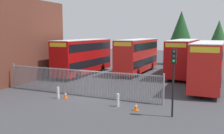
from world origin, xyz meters
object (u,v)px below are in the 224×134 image
object	(u,v)px
traffic_light_kerbside	(174,70)
traffic_cone_mid_forecourt	(65,95)
double_decker_bus_near_gate	(208,63)
traffic_cone_by_gate	(136,106)
double_decker_bus_behind_fence_right	(138,54)
double_decker_bus_far_back	(183,56)
bollard_near_left	(58,93)
double_decker_bus_behind_fence_left	(84,55)
bollard_center_front	(118,100)

from	to	relation	value
traffic_light_kerbside	traffic_cone_mid_forecourt	bearing A→B (deg)	172.81
double_decker_bus_near_gate	traffic_cone_by_gate	size ratio (longest dim) A/B	18.32
traffic_cone_by_gate	traffic_light_kerbside	distance (m)	3.70
double_decker_bus_behind_fence_right	traffic_cone_mid_forecourt	bearing A→B (deg)	-93.66
double_decker_bus_far_back	traffic_cone_by_gate	bearing A→B (deg)	-92.15
traffic_cone_by_gate	traffic_cone_mid_forecourt	size ratio (longest dim) A/B	1.00
bollard_near_left	traffic_light_kerbside	xyz separation A→B (m)	(9.33, -0.84, 2.51)
double_decker_bus_behind_fence_right	bollard_near_left	bearing A→B (deg)	-95.48
double_decker_bus_near_gate	double_decker_bus_behind_fence_left	world-z (taller)	same
double_decker_bus_near_gate	double_decker_bus_far_back	distance (m)	7.10
double_decker_bus_near_gate	double_decker_bus_behind_fence_right	world-z (taller)	same
double_decker_bus_near_gate	double_decker_bus_behind_fence_left	bearing A→B (deg)	172.35
double_decker_bus_behind_fence_right	bollard_center_front	size ratio (longest dim) A/B	11.38
double_decker_bus_behind_fence_right	traffic_cone_mid_forecourt	world-z (taller)	double_decker_bus_behind_fence_right
double_decker_bus_far_back	traffic_light_kerbside	world-z (taller)	double_decker_bus_far_back
double_decker_bus_behind_fence_left	traffic_light_kerbside	xyz separation A→B (m)	(13.57, -12.16, 0.56)
traffic_cone_mid_forecourt	bollard_near_left	bearing A→B (deg)	-151.98
double_decker_bus_far_back	traffic_light_kerbside	distance (m)	16.55
traffic_light_kerbside	traffic_cone_by_gate	bearing A→B (deg)	172.68
double_decker_bus_behind_fence_right	double_decker_bus_behind_fence_left	bearing A→B (deg)	-143.43
bollard_near_left	traffic_cone_by_gate	size ratio (longest dim) A/B	1.61
bollard_center_front	traffic_cone_mid_forecourt	size ratio (longest dim) A/B	1.61
double_decker_bus_far_back	double_decker_bus_near_gate	bearing A→B (deg)	-62.15
double_decker_bus_far_back	double_decker_bus_behind_fence_left	bearing A→B (deg)	-159.88
double_decker_bus_near_gate	traffic_cone_mid_forecourt	bearing A→B (deg)	-138.49
traffic_cone_by_gate	bollard_center_front	bearing A→B (deg)	166.24
double_decker_bus_behind_fence_right	double_decker_bus_far_back	xyz separation A→B (m)	(5.92, 0.01, 0.00)
double_decker_bus_near_gate	traffic_cone_mid_forecourt	distance (m)	13.80
double_decker_bus_far_back	bollard_near_left	xyz separation A→B (m)	(-7.41, -15.59, -1.95)
bollard_near_left	bollard_center_front	distance (m)	5.32
double_decker_bus_behind_fence_right	double_decker_bus_near_gate	bearing A→B (deg)	-34.16
traffic_cone_by_gate	traffic_light_kerbside	bearing A→B (deg)	-7.32
double_decker_bus_far_back	traffic_light_kerbside	xyz separation A→B (m)	(1.92, -16.43, 0.56)
bollard_near_left	traffic_cone_mid_forecourt	xyz separation A→B (m)	(0.51, 0.27, -0.19)
bollard_center_front	traffic_cone_by_gate	distance (m)	1.55
double_decker_bus_near_gate	traffic_cone_mid_forecourt	world-z (taller)	double_decker_bus_near_gate
bollard_center_front	traffic_light_kerbside	bearing A→B (deg)	-9.75
double_decker_bus_behind_fence_right	bollard_center_front	xyz separation A→B (m)	(3.82, -15.72, -1.95)
bollard_near_left	bollard_center_front	xyz separation A→B (m)	(5.31, -0.15, 0.00)
bollard_near_left	traffic_cone_mid_forecourt	world-z (taller)	bollard_near_left
double_decker_bus_near_gate	bollard_near_left	xyz separation A→B (m)	(-10.73, -9.31, -1.95)
bollard_center_front	traffic_cone_by_gate	size ratio (longest dim) A/B	1.61
traffic_cone_by_gate	double_decker_bus_behind_fence_left	bearing A→B (deg)	133.02
double_decker_bus_far_back	bollard_center_front	distance (m)	16.00
double_decker_bus_behind_fence_left	double_decker_bus_behind_fence_right	distance (m)	7.14
bollard_center_front	traffic_light_kerbside	xyz separation A→B (m)	(4.01, -0.69, 2.51)
double_decker_bus_far_back	traffic_cone_by_gate	size ratio (longest dim) A/B	18.32
bollard_near_left	traffic_light_kerbside	bearing A→B (deg)	-5.13
double_decker_bus_far_back	bollard_center_front	size ratio (longest dim) A/B	11.38
double_decker_bus_near_gate	bollard_center_front	distance (m)	11.07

